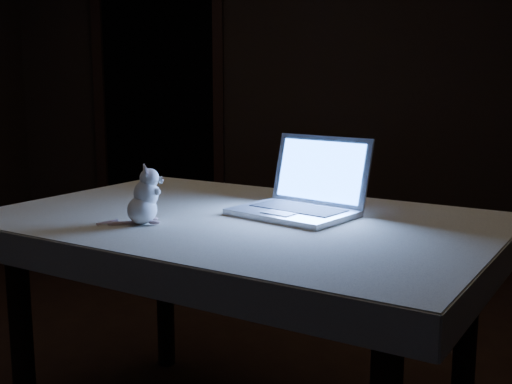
# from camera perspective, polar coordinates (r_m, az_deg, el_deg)

# --- Properties ---
(back_wall) EXTENTS (4.50, 0.04, 2.60)m
(back_wall) POSITION_cam_1_polar(r_m,az_deg,el_deg) (5.03, 3.62, 10.08)
(back_wall) COLOR black
(back_wall) RESTS_ON ground
(doorway) EXTENTS (1.06, 0.36, 2.13)m
(doorway) POSITION_cam_1_polar(r_m,az_deg,el_deg) (5.24, -8.58, 7.41)
(doorway) COLOR black
(doorway) RESTS_ON back_wall
(table) EXTENTS (1.81, 1.52, 0.83)m
(table) POSITION_cam_1_polar(r_m,az_deg,el_deg) (2.26, -1.32, -12.68)
(table) COLOR black
(table) RESTS_ON floor
(tablecloth) EXTENTS (1.95, 1.67, 0.10)m
(tablecloth) POSITION_cam_1_polar(r_m,az_deg,el_deg) (2.11, -3.59, -3.76)
(tablecloth) COLOR #E9E3C5
(tablecloth) RESTS_ON table
(laptop) EXTENTS (0.50, 0.49, 0.26)m
(laptop) POSITION_cam_1_polar(r_m,az_deg,el_deg) (2.13, 3.29, 1.33)
(laptop) COLOR silver
(laptop) RESTS_ON tablecloth
(plush_mouse) EXTENTS (0.18, 0.18, 0.19)m
(plush_mouse) POSITION_cam_1_polar(r_m,az_deg,el_deg) (2.04, -10.12, -0.25)
(plush_mouse) COLOR white
(plush_mouse) RESTS_ON tablecloth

